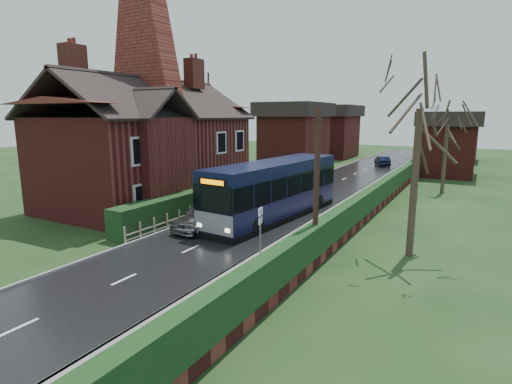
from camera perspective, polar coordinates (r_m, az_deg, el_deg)
The scene contains 18 objects.
ground at distance 20.48m, azimuth -5.85°, elevation -6.57°, with size 140.00×140.00×0.00m, color #304D21.
road at distance 28.96m, azimuth 5.56°, elevation -1.36°, with size 6.00×100.00×0.02m, color black.
pavement at distance 27.57m, azimuth 13.68°, elevation -2.12°, with size 2.50×100.00×0.14m, color slate.
kerb_right at distance 27.90m, azimuth 11.31°, elevation -1.87°, with size 0.12×100.00×0.14m, color gray.
kerb_left at distance 30.27m, azimuth 0.27°, elevation -0.70°, with size 0.12×100.00×0.10m, color gray.
front_hedge at distance 26.43m, azimuth -6.60°, elevation -0.82°, with size 1.20×16.00×1.60m, color black.
picket_fence at distance 26.08m, azimuth -5.25°, elevation -1.74°, with size 0.10×16.00×0.90m, color #9D856B, non-canonical shape.
right_wall_hedge at distance 27.02m, azimuth 16.93°, elevation -0.49°, with size 0.60×50.00×1.80m.
brick_house at distance 28.88m, azimuth -14.90°, elevation 7.04°, with size 9.30×14.60×10.30m.
bus at distance 23.91m, azimuth 2.62°, elevation 0.23°, with size 3.65×11.54×3.45m.
car_silver at distance 22.04m, azimuth -7.35°, elevation -3.36°, with size 1.74×4.32×1.47m, color #A4A4A9.
car_green at distance 25.10m, azimuth -6.07°, elevation -1.81°, with size 1.79×4.40×1.28m, color black.
car_distant at distance 51.56m, azimuth 17.61°, elevation 4.23°, with size 1.29×3.71×1.22m, color black.
bus_stop_sign at distance 15.89m, azimuth 0.62°, elevation -5.28°, with size 0.12×0.39×2.58m.
telegraph_pole at distance 15.99m, azimuth 8.61°, elevation 0.39°, with size 0.22×0.83×6.41m.
tree_right_near at distance 18.23m, azimuth 22.49°, elevation 12.32°, with size 4.24×4.24×9.15m.
tree_right_far at distance 34.66m, azimuth 25.76°, elevation 9.20°, with size 3.98×3.98×7.70m.
tree_house_side at distance 37.53m, azimuth -6.76°, elevation 13.42°, with size 4.62×4.62×10.49m.
Camera 1 is at (11.29, -15.96, 6.12)m, focal length 28.00 mm.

